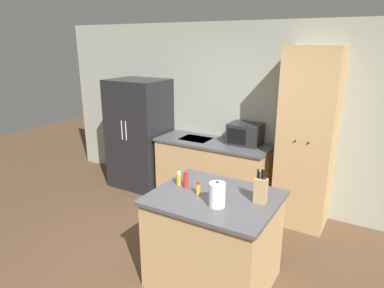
{
  "coord_description": "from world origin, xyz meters",
  "views": [
    {
      "loc": [
        1.54,
        -2.26,
        2.34
      ],
      "look_at": [
        -0.61,
        1.4,
        1.05
      ],
      "focal_mm": 32.0,
      "sensor_mm": 36.0,
      "label": 1
    }
  ],
  "objects_px": {
    "spice_bottle_amber_oil": "(186,180)",
    "fire_extinguisher": "(116,165)",
    "microwave": "(245,134)",
    "spice_bottle_short_red": "(198,189)",
    "spice_bottle_tall_dark": "(179,179)",
    "refrigerator": "(140,134)",
    "knife_block": "(261,190)",
    "kettle": "(217,195)",
    "pantry_cabinet": "(307,140)"
  },
  "relations": [
    {
      "from": "spice_bottle_amber_oil",
      "to": "fire_extinguisher",
      "type": "height_order",
      "value": "spice_bottle_amber_oil"
    },
    {
      "from": "microwave",
      "to": "spice_bottle_short_red",
      "type": "height_order",
      "value": "microwave"
    },
    {
      "from": "spice_bottle_tall_dark",
      "to": "fire_extinguisher",
      "type": "height_order",
      "value": "spice_bottle_tall_dark"
    },
    {
      "from": "refrigerator",
      "to": "fire_extinguisher",
      "type": "xyz_separation_m",
      "value": [
        -0.65,
        0.1,
        -0.7
      ]
    },
    {
      "from": "knife_block",
      "to": "spice_bottle_amber_oil",
      "type": "xyz_separation_m",
      "value": [
        -0.75,
        -0.05,
        -0.05
      ]
    },
    {
      "from": "fire_extinguisher",
      "to": "spice_bottle_amber_oil",
      "type": "bearing_deg",
      "value": -33.32
    },
    {
      "from": "knife_block",
      "to": "spice_bottle_tall_dark",
      "type": "relative_size",
      "value": 2.23
    },
    {
      "from": "knife_block",
      "to": "kettle",
      "type": "height_order",
      "value": "knife_block"
    },
    {
      "from": "pantry_cabinet",
      "to": "spice_bottle_short_red",
      "type": "relative_size",
      "value": 18.21
    },
    {
      "from": "microwave",
      "to": "kettle",
      "type": "xyz_separation_m",
      "value": [
        0.5,
        -1.89,
        -0.04
      ]
    },
    {
      "from": "kettle",
      "to": "knife_block",
      "type": "bearing_deg",
      "value": 40.39
    },
    {
      "from": "spice_bottle_amber_oil",
      "to": "fire_extinguisher",
      "type": "relative_size",
      "value": 0.4
    },
    {
      "from": "pantry_cabinet",
      "to": "microwave",
      "type": "distance_m",
      "value": 0.86
    },
    {
      "from": "pantry_cabinet",
      "to": "microwave",
      "type": "relative_size",
      "value": 5.17
    },
    {
      "from": "spice_bottle_tall_dark",
      "to": "kettle",
      "type": "relative_size",
      "value": 0.6
    },
    {
      "from": "spice_bottle_short_red",
      "to": "kettle",
      "type": "relative_size",
      "value": 0.52
    },
    {
      "from": "pantry_cabinet",
      "to": "kettle",
      "type": "distance_m",
      "value": 1.85
    },
    {
      "from": "pantry_cabinet",
      "to": "spice_bottle_short_red",
      "type": "xyz_separation_m",
      "value": [
        -0.62,
        -1.69,
        -0.15
      ]
    },
    {
      "from": "pantry_cabinet",
      "to": "spice_bottle_tall_dark",
      "type": "height_order",
      "value": "pantry_cabinet"
    },
    {
      "from": "microwave",
      "to": "spice_bottle_short_red",
      "type": "relative_size",
      "value": 3.52
    },
    {
      "from": "refrigerator",
      "to": "spice_bottle_tall_dark",
      "type": "distance_m",
      "value": 2.3
    },
    {
      "from": "knife_block",
      "to": "kettle",
      "type": "xyz_separation_m",
      "value": [
        -0.31,
        -0.26,
        -0.01
      ]
    },
    {
      "from": "knife_block",
      "to": "spice_bottle_short_red",
      "type": "relative_size",
      "value": 2.56
    },
    {
      "from": "refrigerator",
      "to": "spice_bottle_amber_oil",
      "type": "xyz_separation_m",
      "value": [
        1.82,
        -1.53,
        0.13
      ]
    },
    {
      "from": "spice_bottle_tall_dark",
      "to": "kettle",
      "type": "xyz_separation_m",
      "value": [
        0.54,
        -0.22,
        0.04
      ]
    },
    {
      "from": "spice_bottle_short_red",
      "to": "microwave",
      "type": "bearing_deg",
      "value": 97.73
    },
    {
      "from": "kettle",
      "to": "fire_extinguisher",
      "type": "bearing_deg",
      "value": 147.92
    },
    {
      "from": "knife_block",
      "to": "spice_bottle_tall_dark",
      "type": "height_order",
      "value": "knife_block"
    },
    {
      "from": "spice_bottle_short_red",
      "to": "refrigerator",
      "type": "bearing_deg",
      "value": 141.25
    },
    {
      "from": "spice_bottle_tall_dark",
      "to": "spice_bottle_short_red",
      "type": "bearing_deg",
      "value": -19.17
    },
    {
      "from": "spice_bottle_short_red",
      "to": "fire_extinguisher",
      "type": "height_order",
      "value": "spice_bottle_short_red"
    },
    {
      "from": "fire_extinguisher",
      "to": "knife_block",
      "type": "bearing_deg",
      "value": -25.95
    },
    {
      "from": "refrigerator",
      "to": "spice_bottle_tall_dark",
      "type": "bearing_deg",
      "value": -41.21
    },
    {
      "from": "spice_bottle_tall_dark",
      "to": "spice_bottle_short_red",
      "type": "relative_size",
      "value": 1.15
    },
    {
      "from": "refrigerator",
      "to": "kettle",
      "type": "xyz_separation_m",
      "value": [
        2.27,
        -1.73,
        0.16
      ]
    },
    {
      "from": "spice_bottle_tall_dark",
      "to": "fire_extinguisher",
      "type": "distance_m",
      "value": 2.98
    },
    {
      "from": "microwave",
      "to": "knife_block",
      "type": "relative_size",
      "value": 1.38
    },
    {
      "from": "pantry_cabinet",
      "to": "kettle",
      "type": "relative_size",
      "value": 9.45
    },
    {
      "from": "microwave",
      "to": "spice_bottle_amber_oil",
      "type": "xyz_separation_m",
      "value": [
        0.06,
        -1.68,
        -0.08
      ]
    },
    {
      "from": "refrigerator",
      "to": "spice_bottle_amber_oil",
      "type": "height_order",
      "value": "refrigerator"
    },
    {
      "from": "spice_bottle_tall_dark",
      "to": "knife_block",
      "type": "bearing_deg",
      "value": 2.68
    },
    {
      "from": "pantry_cabinet",
      "to": "knife_block",
      "type": "relative_size",
      "value": 7.12
    },
    {
      "from": "spice_bottle_amber_oil",
      "to": "kettle",
      "type": "bearing_deg",
      "value": -24.62
    },
    {
      "from": "pantry_cabinet",
      "to": "spice_bottle_short_red",
      "type": "bearing_deg",
      "value": -110.08
    },
    {
      "from": "microwave",
      "to": "spice_bottle_amber_oil",
      "type": "bearing_deg",
      "value": -88.11
    },
    {
      "from": "spice_bottle_short_red",
      "to": "kettle",
      "type": "xyz_separation_m",
      "value": [
        0.26,
        -0.12,
        0.05
      ]
    },
    {
      "from": "microwave",
      "to": "knife_block",
      "type": "xyz_separation_m",
      "value": [
        0.81,
        -1.63,
        -0.03
      ]
    },
    {
      "from": "spice_bottle_short_red",
      "to": "pantry_cabinet",
      "type": "bearing_deg",
      "value": 69.92
    },
    {
      "from": "kettle",
      "to": "fire_extinguisher",
      "type": "relative_size",
      "value": 0.59
    },
    {
      "from": "refrigerator",
      "to": "knife_block",
      "type": "height_order",
      "value": "refrigerator"
    }
  ]
}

